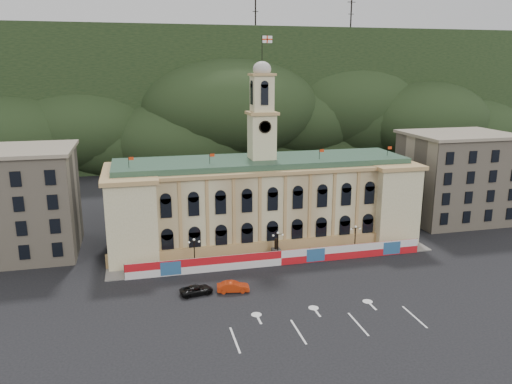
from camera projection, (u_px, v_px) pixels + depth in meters
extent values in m
plane|color=black|center=(312.00, 306.00, 68.19)|extent=(260.00, 260.00, 0.00)
cube|color=black|center=(194.00, 94.00, 185.29)|extent=(230.00, 70.00, 44.00)
cube|color=#595651|center=(301.00, 72.00, 172.56)|extent=(22.00, 8.00, 14.00)
cube|color=#595651|center=(45.00, 86.00, 152.53)|extent=(16.00, 7.00, 10.00)
cylinder|color=black|center=(255.00, 12.00, 168.94)|extent=(0.50, 0.50, 20.00)
cylinder|color=black|center=(351.00, 14.00, 177.00)|extent=(0.50, 0.50, 20.00)
cube|color=beige|center=(262.00, 204.00, 92.86)|extent=(55.00, 15.00, 14.00)
cube|color=tan|center=(273.00, 247.00, 86.92)|extent=(56.00, 0.80, 2.40)
cube|color=tan|center=(262.00, 165.00, 91.08)|extent=(56.20, 16.20, 0.60)
cube|color=#31533E|center=(262.00, 162.00, 90.91)|extent=(53.00, 13.00, 1.20)
cube|color=beige|center=(132.00, 214.00, 86.50)|extent=(8.00, 17.00, 14.00)
cube|color=beige|center=(379.00, 198.00, 97.33)|extent=(8.00, 17.00, 14.00)
cube|color=beige|center=(262.00, 137.00, 89.79)|extent=(4.40, 4.40, 8.00)
cube|color=tan|center=(262.00, 113.00, 88.76)|extent=(5.20, 5.20, 0.50)
cube|color=beige|center=(262.00, 94.00, 87.96)|extent=(3.60, 3.60, 6.50)
cube|color=tan|center=(262.00, 74.00, 87.13)|extent=(4.20, 4.20, 0.40)
cylinder|color=black|center=(265.00, 127.00, 87.13)|extent=(2.20, 0.20, 2.20)
ellipsoid|color=beige|center=(262.00, 69.00, 86.91)|extent=(3.20, 3.20, 2.72)
cylinder|color=black|center=(262.00, 50.00, 86.13)|extent=(0.12, 0.12, 5.00)
cube|color=white|center=(267.00, 39.00, 85.90)|extent=(1.80, 0.04, 1.20)
cube|color=red|center=(267.00, 39.00, 85.87)|extent=(1.80, 0.02, 0.22)
cube|color=red|center=(267.00, 39.00, 85.87)|extent=(0.22, 0.02, 1.20)
cube|color=tan|center=(14.00, 204.00, 85.29)|extent=(20.00, 16.00, 18.00)
cube|color=gray|center=(8.00, 150.00, 83.02)|extent=(21.00, 17.00, 0.60)
cube|color=tan|center=(455.00, 178.00, 105.10)|extent=(20.00, 16.00, 18.00)
cube|color=gray|center=(460.00, 134.00, 102.83)|extent=(21.00, 17.00, 0.60)
cube|color=red|center=(281.00, 258.00, 82.01)|extent=(50.00, 0.25, 2.50)
cube|color=#295888|center=(171.00, 269.00, 77.73)|extent=(3.20, 0.05, 2.20)
cube|color=#295888|center=(316.00, 255.00, 83.26)|extent=(3.20, 0.05, 2.20)
cube|color=#295888|center=(392.00, 248.00, 86.49)|extent=(3.20, 0.05, 2.20)
cube|color=slate|center=(276.00, 259.00, 84.89)|extent=(56.00, 5.50, 0.16)
cube|color=#595651|center=(276.00, 254.00, 84.92)|extent=(1.40, 1.40, 1.80)
cylinder|color=black|center=(276.00, 244.00, 84.51)|extent=(0.60, 0.60, 1.60)
sphere|color=black|center=(276.00, 239.00, 84.29)|extent=(0.44, 0.44, 0.44)
cylinder|color=black|center=(195.00, 268.00, 80.94)|extent=(0.44, 0.44, 0.30)
cylinder|color=black|center=(194.00, 255.00, 80.39)|extent=(0.18, 0.18, 4.80)
cube|color=black|center=(194.00, 241.00, 79.83)|extent=(1.60, 0.08, 0.08)
sphere|color=silver|center=(189.00, 242.00, 79.68)|extent=(0.36, 0.36, 0.36)
sphere|color=silver|center=(199.00, 242.00, 80.05)|extent=(0.36, 0.36, 0.36)
sphere|color=silver|center=(194.00, 240.00, 79.77)|extent=(0.40, 0.40, 0.40)
cylinder|color=black|center=(278.00, 260.00, 84.17)|extent=(0.44, 0.44, 0.30)
cylinder|color=black|center=(278.00, 247.00, 83.62)|extent=(0.18, 0.18, 4.80)
cube|color=black|center=(278.00, 234.00, 83.06)|extent=(1.60, 0.08, 0.08)
sphere|color=silver|center=(273.00, 236.00, 82.91)|extent=(0.36, 0.36, 0.36)
sphere|color=silver|center=(283.00, 235.00, 83.28)|extent=(0.36, 0.36, 0.36)
sphere|color=silver|center=(278.00, 233.00, 82.99)|extent=(0.40, 0.40, 0.40)
cylinder|color=black|center=(354.00, 253.00, 87.39)|extent=(0.44, 0.44, 0.30)
cylinder|color=black|center=(355.00, 241.00, 86.84)|extent=(0.18, 0.18, 4.80)
cube|color=black|center=(356.00, 228.00, 86.28)|extent=(1.60, 0.08, 0.08)
sphere|color=silver|center=(351.00, 229.00, 86.13)|extent=(0.36, 0.36, 0.36)
sphere|color=silver|center=(360.00, 228.00, 86.50)|extent=(0.36, 0.36, 0.36)
sphere|color=silver|center=(356.00, 227.00, 86.22)|extent=(0.40, 0.40, 0.40)
imported|color=#BC2F0D|center=(233.00, 287.00, 72.38)|extent=(2.98, 5.17, 1.55)
imported|color=black|center=(197.00, 290.00, 71.61)|extent=(3.74, 5.48, 1.33)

